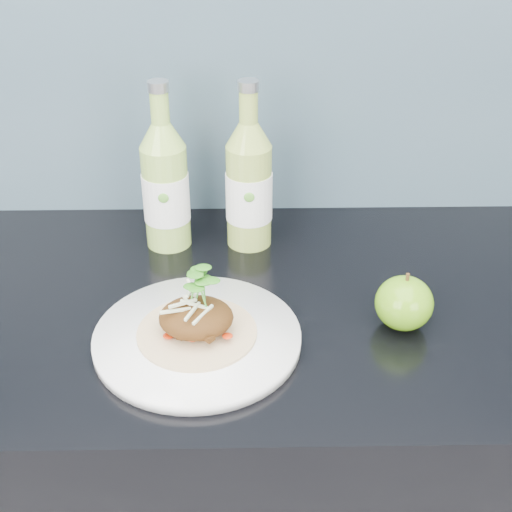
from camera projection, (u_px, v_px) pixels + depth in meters
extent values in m
cube|color=black|center=(254.00, 500.00, 1.29)|extent=(4.00, 0.60, 0.90)
cube|color=#7097B0|center=(250.00, 8.00, 1.12)|extent=(4.00, 0.02, 0.70)
cylinder|color=white|center=(197.00, 338.00, 0.96)|extent=(0.30, 0.30, 0.02)
cylinder|color=tan|center=(197.00, 332.00, 0.95)|extent=(0.16, 0.16, 0.00)
ellipsoid|color=#502E0F|center=(196.00, 318.00, 0.94)|extent=(0.10, 0.08, 0.04)
ellipsoid|color=#37830E|center=(404.00, 303.00, 0.97)|extent=(0.09, 0.09, 0.08)
cylinder|color=#472D14|center=(407.00, 278.00, 0.95)|extent=(0.01, 0.00, 0.01)
cylinder|color=#93BD4E|center=(166.00, 197.00, 1.14)|extent=(0.09, 0.09, 0.17)
cone|color=#93BD4E|center=(162.00, 135.00, 1.09)|extent=(0.07, 0.07, 0.04)
cylinder|color=#93BD4E|center=(160.00, 107.00, 1.06)|extent=(0.03, 0.03, 0.05)
cylinder|color=silver|center=(158.00, 86.00, 1.05)|extent=(0.03, 0.03, 0.02)
cylinder|color=white|center=(166.00, 196.00, 1.14)|extent=(0.09, 0.09, 0.08)
ellipsoid|color=#59A533|center=(163.00, 198.00, 1.10)|extent=(0.02, 0.00, 0.02)
cylinder|color=#93AC47|center=(249.00, 196.00, 1.15)|extent=(0.09, 0.09, 0.17)
cone|color=#93AC47|center=(249.00, 134.00, 1.09)|extent=(0.07, 0.07, 0.04)
cylinder|color=#93AC47|center=(248.00, 107.00, 1.07)|extent=(0.03, 0.03, 0.05)
cylinder|color=silver|center=(248.00, 85.00, 1.05)|extent=(0.03, 0.03, 0.02)
cylinder|color=white|center=(249.00, 196.00, 1.14)|extent=(0.09, 0.09, 0.08)
ellipsoid|color=#59A533|center=(249.00, 197.00, 1.10)|extent=(0.02, 0.00, 0.02)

